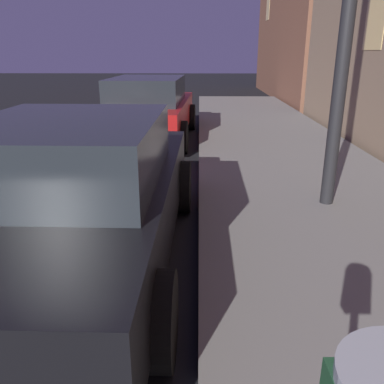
{
  "coord_description": "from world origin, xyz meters",
  "views": [
    {
      "loc": [
        3.99,
        0.38,
        1.97
      ],
      "look_at": [
        3.96,
        2.67,
        1.17
      ],
      "focal_mm": 37.61,
      "sensor_mm": 36.0,
      "label": 1
    }
  ],
  "objects": [
    {
      "name": "car_black",
      "position": [
        2.85,
        3.88,
        0.7
      ],
      "size": [
        2.09,
        4.39,
        1.43
      ],
      "color": "black",
      "rests_on": "ground"
    },
    {
      "name": "car_red",
      "position": [
        2.85,
        9.71,
        0.72
      ],
      "size": [
        2.1,
        4.34,
        1.43
      ],
      "color": "maroon",
      "rests_on": "ground"
    }
  ]
}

